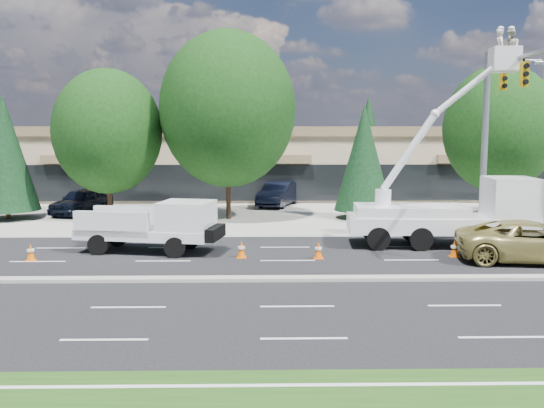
{
  "coord_description": "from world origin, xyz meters",
  "views": [
    {
      "loc": [
        -1.07,
        -20.66,
        5.19
      ],
      "look_at": [
        -0.65,
        2.38,
        2.4
      ],
      "focal_mm": 40.0,
      "sensor_mm": 36.0,
      "label": 1
    }
  ],
  "objects_px": {
    "minivan": "(533,242)",
    "utility_pickup": "(156,231)",
    "bucket_truck": "(459,201)",
    "signal_mast": "(504,112)"
  },
  "relations": [
    {
      "from": "minivan",
      "to": "utility_pickup",
      "type": "bearing_deg",
      "value": 90.7
    },
    {
      "from": "utility_pickup",
      "to": "bucket_truck",
      "type": "relative_size",
      "value": 0.63
    },
    {
      "from": "utility_pickup",
      "to": "signal_mast",
      "type": "bearing_deg",
      "value": 18.66
    },
    {
      "from": "utility_pickup",
      "to": "minivan",
      "type": "distance_m",
      "value": 15.51
    },
    {
      "from": "utility_pickup",
      "to": "bucket_truck",
      "type": "distance_m",
      "value": 13.5
    },
    {
      "from": "signal_mast",
      "to": "minivan",
      "type": "relative_size",
      "value": 1.72
    },
    {
      "from": "bucket_truck",
      "to": "minivan",
      "type": "xyz_separation_m",
      "value": [
        1.93,
        -3.34,
        -1.23
      ]
    },
    {
      "from": "signal_mast",
      "to": "utility_pickup",
      "type": "bearing_deg",
      "value": -172.82
    },
    {
      "from": "signal_mast",
      "to": "bucket_truck",
      "type": "relative_size",
      "value": 1.05
    },
    {
      "from": "utility_pickup",
      "to": "bucket_truck",
      "type": "bearing_deg",
      "value": 16.03
    }
  ]
}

